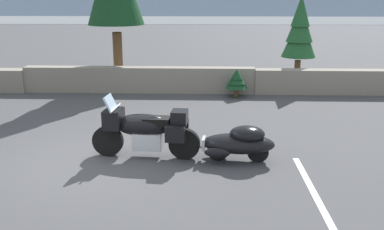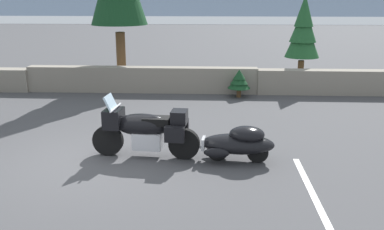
% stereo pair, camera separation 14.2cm
% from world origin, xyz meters
% --- Properties ---
extents(ground_plane, '(80.00, 80.00, 0.00)m').
position_xyz_m(ground_plane, '(0.00, 0.00, 0.00)').
color(ground_plane, '#424244').
extents(stone_guard_wall, '(24.00, 0.58, 0.89)m').
position_xyz_m(stone_guard_wall, '(-0.14, 6.51, 0.42)').
color(stone_guard_wall, gray).
rests_on(stone_guard_wall, ground).
extents(touring_motorcycle, '(2.31, 0.85, 1.33)m').
position_xyz_m(touring_motorcycle, '(1.07, 0.29, 0.62)').
color(touring_motorcycle, black).
rests_on(touring_motorcycle, ground).
extents(car_shaped_trailer, '(2.22, 0.85, 0.76)m').
position_xyz_m(car_shaped_trailer, '(3.02, 0.12, 0.41)').
color(car_shaped_trailer, black).
rests_on(car_shaped_trailer, ground).
extents(pine_tree_secondary, '(1.25, 1.25, 3.34)m').
position_xyz_m(pine_tree_secondary, '(5.71, 7.82, 2.09)').
color(pine_tree_secondary, brown).
rests_on(pine_tree_secondary, ground).
extents(pine_sapling_near, '(0.75, 0.75, 0.93)m').
position_xyz_m(pine_sapling_near, '(3.34, 5.92, 0.58)').
color(pine_sapling_near, brown).
rests_on(pine_sapling_near, ground).
extents(parking_stripe_marker, '(0.12, 3.60, 0.01)m').
position_xyz_m(parking_stripe_marker, '(4.25, -1.50, 0.00)').
color(parking_stripe_marker, silver).
rests_on(parking_stripe_marker, ground).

